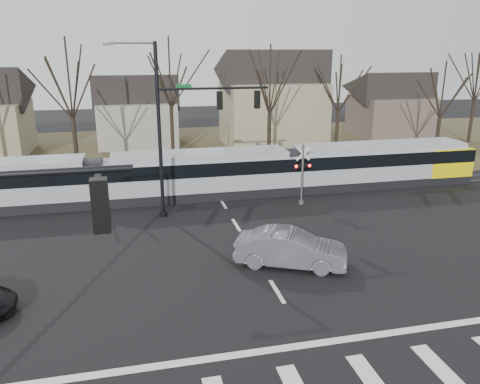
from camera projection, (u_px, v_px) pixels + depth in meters
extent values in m
plane|color=black|center=(293.00, 317.00, 17.79)|extent=(140.00, 140.00, 0.00)
cube|color=#38331E|center=(190.00, 150.00, 47.63)|extent=(140.00, 28.00, 0.01)
cube|color=silver|center=(373.00, 381.00, 14.32)|extent=(0.60, 2.60, 0.01)
cube|color=silver|center=(442.00, 370.00, 14.83)|extent=(0.60, 2.60, 0.01)
cube|color=silver|center=(310.00, 344.00, 16.11)|extent=(28.00, 0.35, 0.01)
cube|color=silver|center=(277.00, 291.00, 19.65)|extent=(0.18, 2.00, 0.01)
cube|color=silver|center=(253.00, 253.00, 23.39)|extent=(0.18, 2.00, 0.01)
cube|color=silver|center=(236.00, 225.00, 27.12)|extent=(0.18, 2.00, 0.01)
cube|color=silver|center=(223.00, 204.00, 30.85)|extent=(0.18, 2.00, 0.01)
cube|color=silver|center=(213.00, 187.00, 34.58)|extent=(0.18, 2.00, 0.01)
cube|color=silver|center=(205.00, 174.00, 38.31)|extent=(0.18, 2.00, 0.01)
cube|color=silver|center=(198.00, 163.00, 42.04)|extent=(0.18, 2.00, 0.01)
cube|color=silver|center=(192.00, 154.00, 45.77)|extent=(0.18, 2.00, 0.01)
cube|color=#59595E|center=(220.00, 198.00, 31.87)|extent=(90.00, 0.12, 0.06)
cube|color=#59595E|center=(216.00, 193.00, 33.17)|extent=(90.00, 0.12, 0.06)
cube|color=gray|center=(201.00, 174.00, 32.01)|extent=(12.86, 3.00, 3.13)
cube|color=black|center=(200.00, 165.00, 31.82)|extent=(12.88, 3.04, 0.91)
cube|color=gray|center=(379.00, 164.00, 34.86)|extent=(13.93, 3.00, 3.13)
cube|color=black|center=(379.00, 156.00, 34.68)|extent=(13.95, 3.04, 0.91)
cube|color=#FFE107|center=(441.00, 159.00, 35.95)|extent=(3.43, 3.06, 2.09)
imported|color=#5A5B63|center=(291.00, 248.00, 21.83)|extent=(5.73, 6.54, 1.70)
cube|color=black|center=(100.00, 206.00, 8.88)|extent=(0.32, 0.32, 1.05)
sphere|color=#FF0C07|center=(99.00, 189.00, 8.78)|extent=(0.22, 0.22, 0.22)
cylinder|color=black|center=(159.00, 133.00, 27.11)|extent=(0.22, 0.22, 10.20)
cylinder|color=black|center=(164.00, 214.00, 28.55)|extent=(0.44, 0.44, 0.30)
cylinder|color=black|center=(214.00, 88.00, 27.08)|extent=(6.50, 0.14, 0.14)
cube|color=#0C5926|center=(184.00, 86.00, 26.66)|extent=(0.90, 0.03, 0.22)
cube|color=black|center=(220.00, 100.00, 27.35)|extent=(0.32, 0.32, 1.05)
sphere|color=#FF0C07|center=(220.00, 95.00, 27.25)|extent=(0.22, 0.22, 0.22)
cube|color=black|center=(257.00, 100.00, 27.83)|extent=(0.32, 0.32, 1.05)
sphere|color=#FF0C07|center=(257.00, 94.00, 27.74)|extent=(0.22, 0.22, 0.22)
cube|color=#59595B|center=(108.00, 44.00, 25.15)|extent=(0.55, 0.22, 0.14)
cylinder|color=#59595B|center=(302.00, 175.00, 30.21)|extent=(0.14, 0.14, 4.00)
cylinder|color=#59595B|center=(301.00, 203.00, 30.77)|extent=(0.36, 0.36, 0.20)
cube|color=silver|center=(303.00, 154.00, 29.80)|extent=(0.95, 0.04, 0.95)
cube|color=silver|center=(303.00, 154.00, 29.80)|extent=(0.95, 0.04, 0.95)
cube|color=black|center=(303.00, 166.00, 30.04)|extent=(1.00, 0.10, 0.12)
sphere|color=#FF0C07|center=(296.00, 166.00, 29.87)|extent=(0.18, 0.18, 0.18)
sphere|color=#FF0C07|center=(310.00, 166.00, 30.06)|extent=(0.18, 0.18, 0.18)
cube|color=gray|center=(138.00, 123.00, 49.64)|extent=(8.00, 7.00, 4.50)
cube|color=gray|center=(272.00, 114.00, 49.54)|extent=(10.00, 8.00, 6.50)
cube|color=brown|center=(390.00, 116.00, 54.89)|extent=(8.00, 7.00, 4.50)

